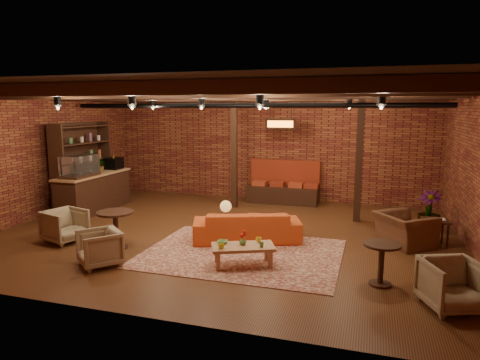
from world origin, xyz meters
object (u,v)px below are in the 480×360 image
(round_table_right, at_px, (381,257))
(plant_tall, at_px, (432,171))
(armchair_a, at_px, (65,224))
(round_table_left, at_px, (116,224))
(sofa, at_px, (247,226))
(coffee_table, at_px, (242,248))
(side_table_book, at_px, (436,221))
(armchair_far, at_px, (453,283))
(armchair_right, at_px, (405,224))
(armchair_b, at_px, (100,246))
(side_table_lamp, at_px, (226,209))

(round_table_right, height_order, plant_tall, plant_tall)
(armchair_a, bearing_deg, round_table_left, -76.79)
(sofa, height_order, coffee_table, sofa)
(sofa, xyz_separation_m, round_table_right, (2.68, -1.58, 0.13))
(coffee_table, relative_size, side_table_book, 2.17)
(coffee_table, relative_size, round_table_left, 1.62)
(coffee_table, height_order, armchair_far, armchair_far)
(armchair_right, distance_m, plant_tall, 1.74)
(plant_tall, bearing_deg, side_table_book, -90.00)
(armchair_b, relative_size, round_table_right, 1.03)
(armchair_far, relative_size, plant_tall, 0.28)
(coffee_table, height_order, side_table_book, coffee_table)
(sofa, height_order, armchair_a, armchair_a)
(round_table_left, relative_size, round_table_right, 1.11)
(side_table_lamp, xyz_separation_m, round_table_left, (-1.82, -1.44, -0.10))
(side_table_book, distance_m, armchair_far, 3.03)
(side_table_lamp, height_order, round_table_left, side_table_lamp)
(sofa, relative_size, side_table_book, 3.96)
(coffee_table, distance_m, armchair_a, 3.99)
(armchair_b, distance_m, plant_tall, 7.26)
(armchair_right, bearing_deg, side_table_lamp, 60.40)
(armchair_a, bearing_deg, armchair_far, -81.24)
(coffee_table, xyz_separation_m, plant_tall, (3.43, 3.41, 1.05))
(side_table_book, bearing_deg, plant_tall, 90.00)
(side_table_book, distance_m, round_table_right, 2.68)
(armchair_a, height_order, plant_tall, plant_tall)
(armchair_b, bearing_deg, armchair_a, -171.82)
(round_table_left, height_order, armchair_right, armchair_right)
(side_table_book, bearing_deg, side_table_lamp, -170.99)
(coffee_table, distance_m, armchair_b, 2.55)
(armchair_right, distance_m, side_table_book, 0.64)
(coffee_table, bearing_deg, armchair_far, -12.57)
(armchair_a, relative_size, plant_tall, 0.27)
(plant_tall, bearing_deg, round_table_left, -152.12)
(coffee_table, bearing_deg, side_table_lamp, 118.36)
(round_table_left, relative_size, armchair_b, 1.08)
(armchair_b, xyz_separation_m, armchair_right, (5.27, 2.80, 0.10))
(side_table_lamp, bearing_deg, armchair_b, -123.76)
(coffee_table, height_order, round_table_right, round_table_right)
(coffee_table, relative_size, round_table_right, 1.79)
(sofa, relative_size, armchair_b, 3.16)
(side_table_book, bearing_deg, round_table_right, -113.93)
(round_table_left, relative_size, armchair_right, 0.74)
(side_table_lamp, bearing_deg, coffee_table, -61.64)
(side_table_book, xyz_separation_m, armchair_far, (-0.15, -3.03, -0.12))
(side_table_book, bearing_deg, armchair_right, -159.56)
(armchair_a, bearing_deg, sofa, -55.70)
(coffee_table, distance_m, armchair_right, 3.51)
(sofa, distance_m, armchair_b, 3.01)
(round_table_left, bearing_deg, armchair_far, -8.63)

